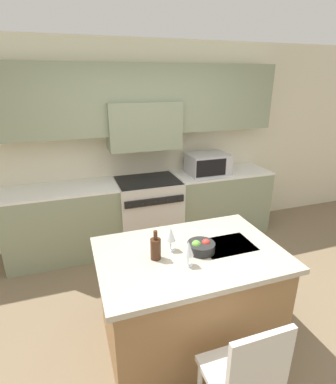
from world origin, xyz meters
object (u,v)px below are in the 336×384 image
range_stove (148,212)px  wine_bottle (156,248)px  microwave (208,164)px  fruit_bowl (201,247)px  wine_glass_near (188,249)px  island_chair (246,376)px  wine_glass_far (171,235)px

range_stove → wine_bottle: (-0.41, -1.76, 0.52)m
microwave → fruit_bowl: bearing=-117.2°
microwave → wine_glass_near: 2.23m
island_chair → fruit_bowl: size_ratio=4.31×
microwave → wine_glass_near: bearing=-119.5°
fruit_bowl → island_chair: bearing=-95.2°
microwave → fruit_bowl: microwave is taller
island_chair → wine_glass_near: size_ratio=4.73×
wine_bottle → wine_glass_near: bearing=-39.1°
island_chair → range_stove: bearing=87.6°
range_stove → microwave: bearing=1.2°
range_stove → wine_bottle: wine_bottle is taller
island_chair → wine_glass_near: 0.86m
wine_glass_near → fruit_bowl: 0.25m
wine_bottle → fruit_bowl: 0.38m
range_stove → microwave: microwave is taller
island_chair → wine_glass_near: bearing=97.8°
microwave → wine_glass_near: microwave is taller
wine_bottle → fruit_bowl: (0.38, -0.02, -0.05)m
wine_bottle → wine_glass_far: 0.18m
microwave → fruit_bowl: size_ratio=2.48×
wine_glass_near → island_chair: bearing=-82.2°
microwave → range_stove: bearing=-178.8°
range_stove → microwave: 1.08m
wine_glass_near → wine_glass_far: same height
wine_glass_near → fruit_bowl: (0.17, 0.15, -0.10)m
range_stove → island_chair: island_chair is taller
wine_glass_near → wine_glass_far: bearing=102.0°
range_stove → wine_glass_far: bearing=-98.8°
range_stove → wine_glass_far: 1.79m
island_chair → fruit_bowl: (0.08, 0.85, 0.39)m
microwave → wine_bottle: 2.20m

